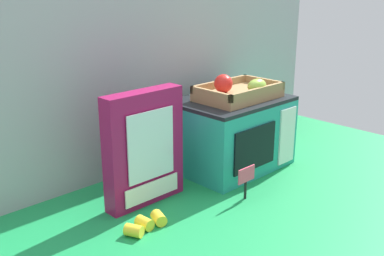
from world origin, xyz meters
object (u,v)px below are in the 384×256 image
loose_toy_banana (146,224)px  cookie_set_box (145,149)px  loose_toy_apple (275,134)px  food_groups_crate (238,92)px  price_sign (246,178)px  toy_microwave (232,133)px

loose_toy_banana → cookie_set_box: bearing=50.6°
loose_toy_banana → loose_toy_apple: (0.80, 0.18, 0.02)m
loose_toy_apple → cookie_set_box: bearing=-175.5°
food_groups_crate → price_sign: bearing=-132.5°
food_groups_crate → price_sign: (-0.17, -0.18, -0.20)m
loose_toy_banana → price_sign: bearing=-11.5°
toy_microwave → cookie_set_box: (-0.38, -0.01, 0.04)m
food_groups_crate → price_sign: food_groups_crate is taller
cookie_set_box → loose_toy_banana: 0.22m
food_groups_crate → price_sign: 0.32m
cookie_set_box → loose_toy_apple: 0.71m
food_groups_crate → cookie_set_box: bearing=179.0°
food_groups_crate → cookie_set_box: cookie_set_box is taller
toy_microwave → loose_toy_apple: toy_microwave is taller
food_groups_crate → cookie_set_box: size_ratio=0.83×
cookie_set_box → loose_toy_banana: size_ratio=2.49×
toy_microwave → price_sign: size_ratio=3.75×
price_sign → loose_toy_apple: (0.47, 0.24, -0.04)m
price_sign → loose_toy_banana: price_sign is taller
price_sign → food_groups_crate: bearing=47.5°
toy_microwave → food_groups_crate: bearing=-61.5°
price_sign → loose_toy_banana: (-0.32, 0.07, -0.05)m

